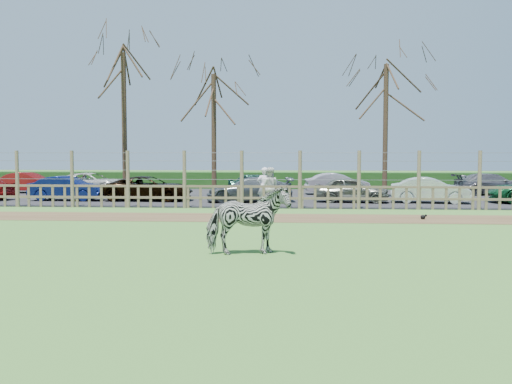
# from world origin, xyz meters

# --- Properties ---
(ground) EXTENTS (120.00, 120.00, 0.00)m
(ground) POSITION_xyz_m (0.00, 0.00, 0.00)
(ground) COLOR #6CA73F
(ground) RESTS_ON ground
(dirt_strip) EXTENTS (34.00, 2.80, 0.01)m
(dirt_strip) POSITION_xyz_m (0.00, 4.50, 0.01)
(dirt_strip) COLOR brown
(dirt_strip) RESTS_ON ground
(asphalt) EXTENTS (44.00, 13.00, 0.04)m
(asphalt) POSITION_xyz_m (0.00, 14.50, 0.02)
(asphalt) COLOR #232326
(asphalt) RESTS_ON ground
(hedge) EXTENTS (46.00, 2.00, 1.10)m
(hedge) POSITION_xyz_m (0.00, 21.50, 0.55)
(hedge) COLOR #1E4716
(hedge) RESTS_ON ground
(fence) EXTENTS (30.16, 0.16, 2.50)m
(fence) POSITION_xyz_m (0.00, 8.00, 0.80)
(fence) COLOR brown
(fence) RESTS_ON ground
(tree_left) EXTENTS (4.80, 4.80, 7.88)m
(tree_left) POSITION_xyz_m (-6.50, 12.50, 5.62)
(tree_left) COLOR #3D2B1E
(tree_left) RESTS_ON ground
(tree_mid) EXTENTS (4.80, 4.80, 6.83)m
(tree_mid) POSITION_xyz_m (-2.00, 13.50, 4.87)
(tree_mid) COLOR #3D2B1E
(tree_mid) RESTS_ON ground
(tree_right) EXTENTS (4.80, 4.80, 7.35)m
(tree_right) POSITION_xyz_m (7.00, 14.00, 5.24)
(tree_right) COLOR #3D2B1E
(tree_right) RESTS_ON ground
(zebra) EXTENTS (2.09, 1.31, 1.64)m
(zebra) POSITION_xyz_m (1.20, -3.08, 0.82)
(zebra) COLOR gray
(zebra) RESTS_ON ground
(visitor_a) EXTENTS (0.71, 0.55, 1.72)m
(visitor_a) POSITION_xyz_m (0.93, 8.61, 0.90)
(visitor_a) COLOR silver
(visitor_a) RESTS_ON asphalt
(visitor_b) EXTENTS (0.92, 0.77, 1.72)m
(visitor_b) POSITION_xyz_m (1.17, 8.49, 0.90)
(visitor_b) COLOR silver
(visitor_b) RESTS_ON asphalt
(crow) EXTENTS (0.23, 0.17, 0.19)m
(crow) POSITION_xyz_m (6.92, 4.40, 0.09)
(crow) COLOR black
(crow) RESTS_ON ground
(car_1) EXTENTS (3.67, 1.34, 1.20)m
(car_1) POSITION_xyz_m (-8.97, 11.02, 0.64)
(car_1) COLOR #0C1852
(car_1) RESTS_ON asphalt
(car_2) EXTENTS (4.40, 2.18, 1.20)m
(car_2) POSITION_xyz_m (-4.93, 11.24, 0.64)
(car_2) COLOR black
(car_2) RESTS_ON asphalt
(car_3) EXTENTS (4.31, 2.19, 1.20)m
(car_3) POSITION_xyz_m (0.11, 10.83, 0.64)
(car_3) COLOR #555B60
(car_3) RESTS_ON asphalt
(car_4) EXTENTS (3.66, 1.81, 1.20)m
(car_4) POSITION_xyz_m (4.99, 10.97, 0.64)
(car_4) COLOR #65695C
(car_4) RESTS_ON asphalt
(car_5) EXTENTS (3.78, 1.76, 1.20)m
(car_5) POSITION_xyz_m (8.66, 10.88, 0.64)
(car_5) COLOR silver
(car_5) RESTS_ON asphalt
(car_7) EXTENTS (3.70, 1.45, 1.20)m
(car_7) POSITION_xyz_m (-13.35, 16.02, 0.64)
(car_7) COLOR maroon
(car_7) RESTS_ON asphalt
(car_8) EXTENTS (4.45, 2.30, 1.20)m
(car_8) POSITION_xyz_m (-9.49, 15.74, 0.64)
(car_8) COLOR silver
(car_8) RESTS_ON asphalt
(car_10) EXTENTS (3.58, 1.57, 1.20)m
(car_10) POSITION_xyz_m (0.20, 15.84, 0.64)
(car_10) COLOR #194436
(car_10) RESTS_ON asphalt
(car_11) EXTENTS (3.77, 1.69, 1.20)m
(car_11) POSITION_xyz_m (4.67, 16.16, 0.64)
(car_11) COLOR #C3B4C2
(car_11) RESTS_ON asphalt
(car_13) EXTENTS (4.33, 2.24, 1.20)m
(car_13) POSITION_xyz_m (13.27, 16.31, 0.64)
(car_13) COLOR slate
(car_13) RESTS_ON asphalt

